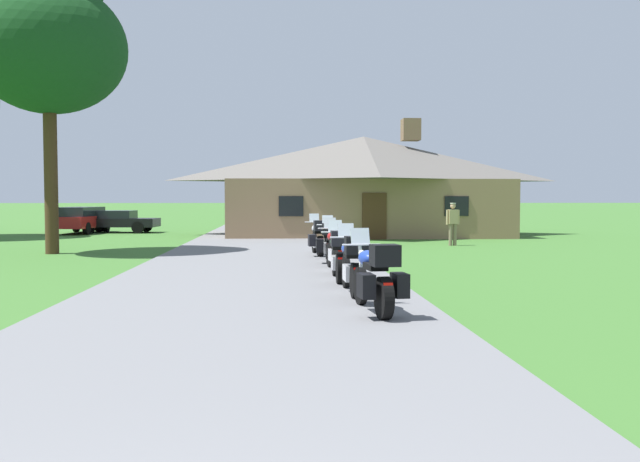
% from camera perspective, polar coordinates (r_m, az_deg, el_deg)
% --- Properties ---
extents(ground_plane, '(500.00, 500.00, 0.00)m').
position_cam_1_polar(ground_plane, '(21.82, -4.95, -2.14)').
color(ground_plane, '#386628').
extents(asphalt_driveway, '(6.40, 80.00, 0.06)m').
position_cam_1_polar(asphalt_driveway, '(19.83, -5.11, -2.55)').
color(asphalt_driveway, slate).
rests_on(asphalt_driveway, ground).
extents(motorcycle_blue_nearest_to_camera, '(0.88, 2.08, 1.30)m').
position_cam_1_polar(motorcycle_blue_nearest_to_camera, '(10.61, 4.70, -4.03)').
color(motorcycle_blue_nearest_to_camera, black).
rests_on(motorcycle_blue_nearest_to_camera, asphalt_driveway).
extents(motorcycle_blue_second_in_row, '(0.66, 2.08, 1.30)m').
position_cam_1_polar(motorcycle_blue_second_in_row, '(12.82, 2.69, -2.80)').
color(motorcycle_blue_second_in_row, black).
rests_on(motorcycle_blue_second_in_row, asphalt_driveway).
extents(motorcycle_green_third_in_row, '(0.66, 2.08, 1.30)m').
position_cam_1_polar(motorcycle_green_third_in_row, '(14.88, 1.54, -2.03)').
color(motorcycle_green_third_in_row, black).
rests_on(motorcycle_green_third_in_row, asphalt_driveway).
extents(motorcycle_red_fourth_in_row, '(0.66, 2.08, 1.30)m').
position_cam_1_polar(motorcycle_red_fourth_in_row, '(16.88, 1.33, -1.46)').
color(motorcycle_red_fourth_in_row, black).
rests_on(motorcycle_red_fourth_in_row, asphalt_driveway).
extents(motorcycle_silver_fifth_in_row, '(0.75, 2.08, 1.30)m').
position_cam_1_polar(motorcycle_silver_fifth_in_row, '(19.18, 0.74, -0.98)').
color(motorcycle_silver_fifth_in_row, black).
rests_on(motorcycle_silver_fifth_in_row, asphalt_driveway).
extents(motorcycle_silver_farthest_in_row, '(0.81, 2.08, 1.30)m').
position_cam_1_polar(motorcycle_silver_farthest_in_row, '(21.47, -0.14, -0.58)').
color(motorcycle_silver_farthest_in_row, black).
rests_on(motorcycle_silver_farthest_in_row, asphalt_driveway).
extents(stone_lodge, '(14.19, 8.54, 5.89)m').
position_cam_1_polar(stone_lodge, '(34.65, 3.68, 3.93)').
color(stone_lodge, '#896B4C').
rests_on(stone_lodge, ground).
extents(bystander_tan_shirt_near_lodge, '(0.55, 0.27, 1.69)m').
position_cam_1_polar(bystander_tan_shirt_near_lodge, '(27.18, 11.08, 0.79)').
color(bystander_tan_shirt_near_lodge, '#75664C').
rests_on(bystander_tan_shirt_near_lodge, ground).
extents(tree_left_near, '(5.11, 5.11, 10.81)m').
position_cam_1_polar(tree_left_near, '(25.06, -21.86, 15.41)').
color(tree_left_near, '#422D19').
rests_on(tree_left_near, ground).
extents(parked_red_suv_far_left, '(2.27, 4.75, 1.40)m').
position_cam_1_polar(parked_red_suv_far_left, '(38.25, -19.45, 0.98)').
color(parked_red_suv_far_left, maroon).
rests_on(parked_red_suv_far_left, ground).
extents(parked_black_sedan_far_left, '(4.31, 2.12, 1.20)m').
position_cam_1_polar(parked_black_sedan_far_left, '(38.33, -16.62, 0.83)').
color(parked_black_sedan_far_left, black).
rests_on(parked_black_sedan_far_left, ground).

